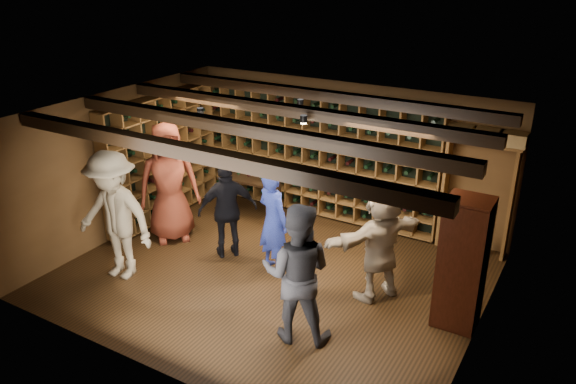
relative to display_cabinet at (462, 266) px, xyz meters
The scene contains 13 objects.
ground 2.85m from the display_cabinet, behind, with size 6.00×6.00×0.00m, color black.
room_shell 3.14m from the display_cabinet, behind, with size 6.00×6.00×6.00m.
wine_rack_back 3.89m from the display_cabinet, 146.67° to the left, with size 4.65×0.30×2.20m.
wine_rack_left 5.59m from the display_cabinet, behind, with size 0.30×2.65×2.20m.
crate_shelf 2.26m from the display_cabinet, 98.20° to the left, with size 1.20×0.32×2.07m.
display_cabinet is the anchor object (origin of this frame).
man_blue_shirt 2.79m from the display_cabinet, behind, with size 0.60×0.39×1.65m, color navy.
man_grey_suit 2.11m from the display_cabinet, 141.99° to the right, with size 0.89×0.69×1.83m, color #212227.
guest_red_floral 4.84m from the display_cabinet, behind, with size 0.99×0.65×2.03m, color maroon.
guest_woman_black 3.64m from the display_cabinet, behind, with size 0.94×0.39×1.60m, color black.
guest_khaki 4.89m from the display_cabinet, 164.03° to the right, with size 1.28×0.73×1.97m, color gray.
guest_beige 1.14m from the display_cabinet, behind, with size 1.61×0.51×1.73m, color tan.
tasting_table 4.36m from the display_cabinet, 162.00° to the left, with size 1.08×0.58×1.08m.
Camera 1 is at (3.94, -6.25, 4.46)m, focal length 35.00 mm.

